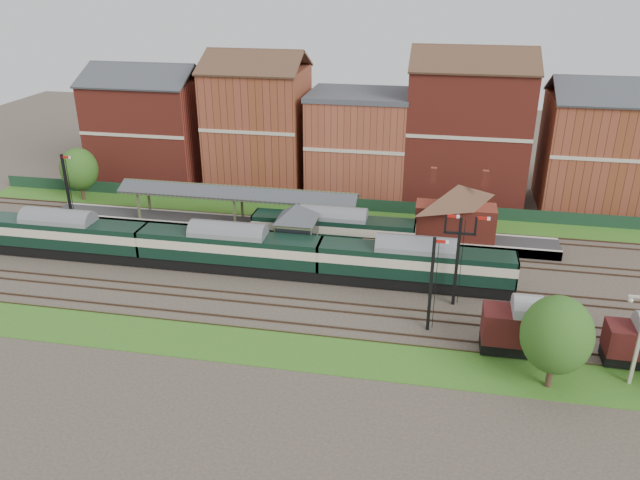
% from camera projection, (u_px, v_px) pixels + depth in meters
% --- Properties ---
extents(ground, '(160.00, 160.00, 0.00)m').
position_uv_depth(ground, '(321.00, 278.00, 57.78)').
color(ground, '#473D33').
rests_on(ground, ground).
extents(grass_back, '(90.00, 4.50, 0.06)m').
position_uv_depth(grass_back, '(347.00, 216.00, 72.14)').
color(grass_back, '#2D6619').
rests_on(grass_back, ground).
extents(grass_front, '(90.00, 5.00, 0.06)m').
position_uv_depth(grass_front, '(291.00, 350.00, 47.00)').
color(grass_front, '#2D6619').
rests_on(grass_front, ground).
extents(fence, '(90.00, 0.12, 1.50)m').
position_uv_depth(fence, '(350.00, 204.00, 73.64)').
color(fence, '#193823').
rests_on(fence, ground).
extents(platform, '(55.00, 3.40, 1.00)m').
position_uv_depth(platform, '(293.00, 229.00, 67.20)').
color(platform, '#2D2D2D').
rests_on(platform, ground).
extents(signal_box, '(5.40, 5.40, 6.00)m').
position_uv_depth(signal_box, '(297.00, 231.00, 59.93)').
color(signal_box, '#657B57').
rests_on(signal_box, ground).
extents(brick_hut, '(3.20, 2.64, 2.94)m').
position_uv_depth(brick_hut, '(379.00, 257.00, 59.35)').
color(brick_hut, brown).
rests_on(brick_hut, ground).
extents(station_building, '(8.10, 8.10, 5.90)m').
position_uv_depth(station_building, '(456.00, 210.00, 62.85)').
color(station_building, maroon).
rests_on(station_building, platform).
extents(canopy, '(26.00, 3.89, 4.08)m').
position_uv_depth(canopy, '(237.00, 190.00, 66.59)').
color(canopy, '#40492D').
rests_on(canopy, platform).
extents(semaphore_bracket, '(3.60, 0.25, 8.18)m').
position_uv_depth(semaphore_bracket, '(458.00, 255.00, 51.57)').
color(semaphore_bracket, black).
rests_on(semaphore_bracket, ground).
extents(semaphore_platform_end, '(1.23, 0.25, 8.00)m').
position_uv_depth(semaphore_platform_end, '(67.00, 188.00, 68.50)').
color(semaphore_platform_end, black).
rests_on(semaphore_platform_end, ground).
extents(semaphore_siding, '(1.23, 0.25, 8.00)m').
position_uv_depth(semaphore_siding, '(431.00, 283.00, 48.07)').
color(semaphore_siding, black).
rests_on(semaphore_siding, ground).
extents(town_backdrop, '(69.00, 10.00, 16.00)m').
position_uv_depth(town_backdrop, '(358.00, 137.00, 77.43)').
color(town_backdrop, maroon).
rests_on(town_backdrop, ground).
extents(dmu_train, '(52.06, 2.74, 4.00)m').
position_uv_depth(dmu_train, '(229.00, 248.00, 58.36)').
color(dmu_train, black).
rests_on(dmu_train, ground).
extents(platform_railcar, '(16.41, 2.59, 3.78)m').
position_uv_depth(platform_railcar, '(333.00, 230.00, 62.72)').
color(platform_railcar, black).
rests_on(platform_railcar, ground).
extents(goods_van_a, '(6.08, 2.63, 3.69)m').
position_uv_depth(goods_van_a, '(524.00, 329.00, 45.90)').
color(goods_van_a, black).
rests_on(goods_van_a, ground).
extents(tree_far, '(4.74, 4.74, 6.92)m').
position_uv_depth(tree_far, '(557.00, 335.00, 41.29)').
color(tree_far, '#382619').
rests_on(tree_far, ground).
extents(tree_back, '(4.49, 4.49, 6.56)m').
position_uv_depth(tree_back, '(79.00, 169.00, 75.56)').
color(tree_back, '#382619').
rests_on(tree_back, ground).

